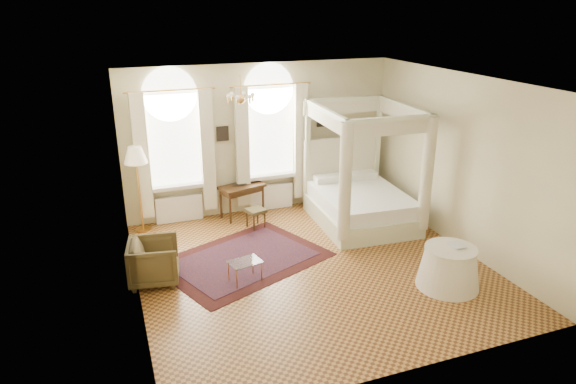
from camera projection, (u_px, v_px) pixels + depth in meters
name	position (u px, v px, depth m)	size (l,w,h in m)	color
ground	(312.00, 267.00, 9.26)	(6.00, 6.00, 0.00)	#A87030
room_walls	(313.00, 162.00, 8.57)	(6.00, 6.00, 6.00)	beige
window_left	(175.00, 156.00, 10.65)	(1.62, 0.27, 3.29)	white
window_right	(271.00, 147.00, 11.34)	(1.62, 0.27, 3.29)	white
chandelier	(241.00, 98.00, 9.01)	(0.51, 0.45, 0.50)	#C59041
wall_pictures	(264.00, 128.00, 11.24)	(2.54, 0.03, 0.39)	black
canopy_bed	(362.00, 198.00, 10.92)	(2.05, 2.46, 2.54)	beige
nightstand	(358.00, 189.00, 12.29)	(0.40, 0.36, 0.57)	#3B2310
nightstand_lamp	(357.00, 168.00, 12.08)	(0.25, 0.25, 0.37)	#C59041
writing_desk	(242.00, 190.00, 11.24)	(1.08, 0.77, 0.73)	#3B2310
laptop	(239.00, 184.00, 11.24)	(0.32, 0.21, 0.03)	black
stool	(256.00, 212.00, 10.78)	(0.45, 0.45, 0.42)	#40391B
armchair	(154.00, 261.00, 8.65)	(0.80, 0.83, 0.75)	#493B1F
coffee_table	(245.00, 263.00, 8.67)	(0.61, 0.49, 0.37)	white
floor_lamp	(136.00, 159.00, 10.22)	(0.47, 0.47, 1.81)	#C59041
oriental_rug	(244.00, 259.00, 9.51)	(3.45, 3.01, 0.01)	#390F0D
side_table	(449.00, 267.00, 8.52)	(1.04, 1.04, 0.71)	white
book	(451.00, 246.00, 8.43)	(0.21, 0.28, 0.03)	black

